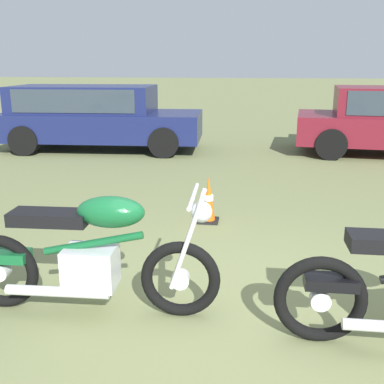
# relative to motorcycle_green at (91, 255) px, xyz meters

# --- Properties ---
(ground_plane) EXTENTS (120.00, 120.00, 0.00)m
(ground_plane) POSITION_rel_motorcycle_green_xyz_m (1.15, 0.18, -0.48)
(ground_plane) COLOR olive
(motorcycle_green) EXTENTS (2.07, 0.64, 1.02)m
(motorcycle_green) POSITION_rel_motorcycle_green_xyz_m (0.00, 0.00, 0.00)
(motorcycle_green) COLOR black
(motorcycle_green) RESTS_ON ground
(car_navy) EXTENTS (4.49, 2.04, 1.43)m
(car_navy) POSITION_rel_motorcycle_green_xyz_m (-2.38, 6.95, 0.35)
(car_navy) COLOR #161E4C
(car_navy) RESTS_ON ground
(traffic_cone) EXTENTS (0.25, 0.25, 0.57)m
(traffic_cone) POSITION_rel_motorcycle_green_xyz_m (0.69, 2.28, -0.22)
(traffic_cone) COLOR #EA590F
(traffic_cone) RESTS_ON ground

